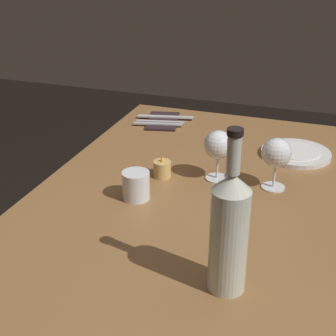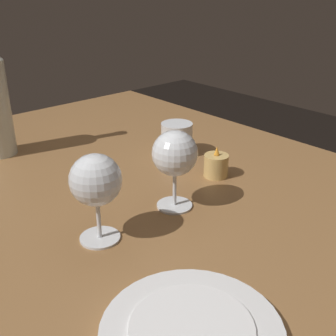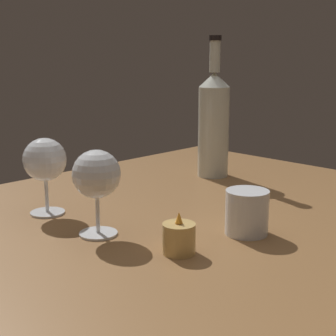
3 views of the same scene
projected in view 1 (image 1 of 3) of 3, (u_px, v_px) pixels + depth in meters
The scene contains 11 objects.
dining_table at pixel (202, 221), 1.42m from camera, with size 1.30×0.90×0.74m.
wine_glass_left at pixel (218, 146), 1.41m from camera, with size 0.08×0.08×0.15m.
wine_glass_right at pixel (276, 154), 1.36m from camera, with size 0.08×0.08×0.15m.
wine_bottle at pixel (229, 230), 0.96m from camera, with size 0.08×0.08×0.34m.
water_tumbler at pixel (136, 187), 1.34m from camera, with size 0.07×0.07×0.08m.
votive_candle at pixel (162, 169), 1.46m from camera, with size 0.05×0.05×0.07m.
dinner_plate at pixel (296, 153), 1.60m from camera, with size 0.22×0.22×0.02m.
folded_napkin at pixel (163, 121), 1.88m from camera, with size 0.21×0.15×0.01m.
fork_inner at pixel (161, 122), 1.85m from camera, with size 0.05×0.18×0.00m.
fork_outer at pixel (158, 124), 1.83m from camera, with size 0.05×0.18×0.00m.
table_knife at pixel (165, 117), 1.90m from camera, with size 0.07×0.21×0.00m.
Camera 1 is at (-1.18, -0.31, 1.40)m, focal length 53.66 mm.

